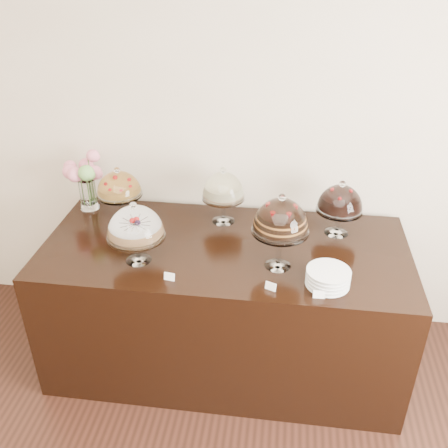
# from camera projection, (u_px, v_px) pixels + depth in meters

# --- Properties ---
(wall_back) EXTENTS (5.00, 0.04, 3.00)m
(wall_back) POSITION_uv_depth(u_px,v_px,m) (253.00, 121.00, 3.16)
(wall_back) COLOR beige
(wall_back) RESTS_ON ground
(display_counter) EXTENTS (2.20, 1.00, 0.90)m
(display_counter) POSITION_uv_depth(u_px,v_px,m) (225.00, 304.00, 3.23)
(display_counter) COLOR black
(display_counter) RESTS_ON ground
(cake_stand_sugar_sponge) EXTENTS (0.33, 0.33, 0.38)m
(cake_stand_sugar_sponge) POSITION_uv_depth(u_px,v_px,m) (135.00, 225.00, 2.76)
(cake_stand_sugar_sponge) COLOR white
(cake_stand_sugar_sponge) RESTS_ON display_counter
(cake_stand_choco_layer) EXTENTS (0.31, 0.31, 0.45)m
(cake_stand_choco_layer) POSITION_uv_depth(u_px,v_px,m) (281.00, 219.00, 2.67)
(cake_stand_choco_layer) COLOR white
(cake_stand_choco_layer) RESTS_ON display_counter
(cake_stand_cheesecake) EXTENTS (0.28, 0.28, 0.38)m
(cake_stand_cheesecake) POSITION_uv_depth(u_px,v_px,m) (223.00, 188.00, 3.14)
(cake_stand_cheesecake) COLOR white
(cake_stand_cheesecake) RESTS_ON display_counter
(cake_stand_dark_choco) EXTENTS (0.28, 0.28, 0.36)m
(cake_stand_dark_choco) POSITION_uv_depth(u_px,v_px,m) (340.00, 201.00, 3.02)
(cake_stand_dark_choco) COLOR white
(cake_stand_dark_choco) RESTS_ON display_counter
(cake_stand_fruit_tart) EXTENTS (0.29, 0.29, 0.37)m
(cake_stand_fruit_tart) POSITION_uv_depth(u_px,v_px,m) (119.00, 186.00, 3.15)
(cake_stand_fruit_tart) COLOR white
(cake_stand_fruit_tart) RESTS_ON display_counter
(flower_vase) EXTENTS (0.29, 0.28, 0.41)m
(flower_vase) POSITION_uv_depth(u_px,v_px,m) (84.00, 177.00, 3.29)
(flower_vase) COLOR white
(flower_vase) RESTS_ON display_counter
(plate_stack) EXTENTS (0.23, 0.23, 0.09)m
(plate_stack) POSITION_uv_depth(u_px,v_px,m) (328.00, 278.00, 2.64)
(plate_stack) COLOR white
(plate_stack) RESTS_ON display_counter
(price_card_left) EXTENTS (0.06, 0.03, 0.04)m
(price_card_left) POSITION_uv_depth(u_px,v_px,m) (169.00, 277.00, 2.70)
(price_card_left) COLOR white
(price_card_left) RESTS_ON display_counter
(price_card_right) EXTENTS (0.06, 0.02, 0.04)m
(price_card_right) POSITION_uv_depth(u_px,v_px,m) (319.00, 294.00, 2.56)
(price_card_right) COLOR white
(price_card_right) RESTS_ON display_counter
(price_card_extra) EXTENTS (0.06, 0.04, 0.04)m
(price_card_extra) POSITION_uv_depth(u_px,v_px,m) (271.00, 286.00, 2.62)
(price_card_extra) COLOR white
(price_card_extra) RESTS_ON display_counter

